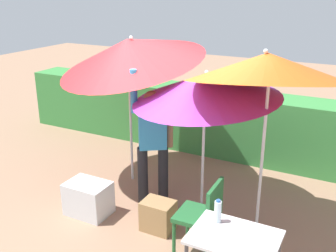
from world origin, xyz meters
TOP-DOWN VIEW (x-y plane):
  - ground_plane at (0.00, 0.00)m, footprint 24.00×24.00m
  - hedge_row at (0.00, 2.25)m, footprint 8.00×0.70m
  - umbrella_rainbow at (1.30, 0.07)m, footprint 1.81×1.80m
  - umbrella_orange at (0.51, 0.32)m, footprint 1.88×1.88m
  - umbrella_yellow at (-0.74, 0.57)m, footprint 2.16×2.12m
  - person_vendor at (-0.15, 0.15)m, footprint 0.50×0.39m
  - chair_plastic at (0.89, -0.58)m, footprint 0.45×0.45m
  - cooler_box at (-0.76, -0.51)m, footprint 0.56×0.41m
  - crate_cardboard at (0.23, -0.41)m, footprint 0.39×0.29m
  - folding_table at (1.41, -1.10)m, footprint 0.80×0.60m
  - bottle_water at (1.19, -0.96)m, footprint 0.07×0.07m

SIDE VIEW (x-z plane):
  - ground_plane at x=0.00m, z-range 0.00..0.00m
  - crate_cardboard at x=0.23m, z-range 0.00..0.39m
  - cooler_box at x=-0.76m, z-range 0.00..0.44m
  - chair_plastic at x=0.89m, z-range 0.07..0.96m
  - hedge_row at x=0.00m, z-range 0.00..1.13m
  - folding_table at x=1.41m, z-range 0.27..0.99m
  - bottle_water at x=1.19m, z-range 0.71..0.95m
  - person_vendor at x=-0.15m, z-range -0.01..1.87m
  - umbrella_orange at x=0.51m, z-range 0.71..2.68m
  - umbrella_yellow at x=-0.74m, z-range 0.75..3.23m
  - umbrella_rainbow at x=1.30m, z-range 0.84..3.25m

